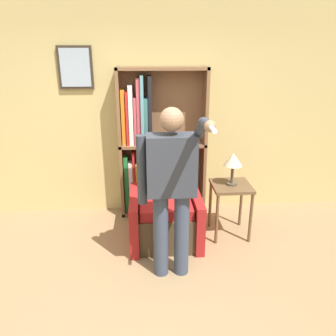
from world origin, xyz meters
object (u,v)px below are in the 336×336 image
(side_table, at_px, (231,194))
(armchair, at_px, (165,210))
(bookcase, at_px, (151,147))
(person_standing, at_px, (171,184))
(table_lamp, at_px, (233,161))

(side_table, bearing_deg, armchair, 179.83)
(bookcase, distance_m, armchair, 0.91)
(person_standing, height_order, table_lamp, person_standing)
(armchair, bearing_deg, person_standing, -88.83)
(person_standing, distance_m, side_table, 1.15)
(armchair, xyz_separation_m, side_table, (0.80, -0.00, 0.19))
(side_table, bearing_deg, table_lamp, -153.43)
(bookcase, height_order, table_lamp, bookcase)
(armchair, xyz_separation_m, person_standing, (0.01, -0.72, 0.63))
(armchair, bearing_deg, bookcase, 101.86)
(bookcase, xyz_separation_m, table_lamp, (0.94, -0.68, 0.01))
(armchair, height_order, table_lamp, armchair)
(armchair, relative_size, table_lamp, 2.95)
(bookcase, relative_size, side_table, 2.97)
(bookcase, bearing_deg, side_table, -35.68)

